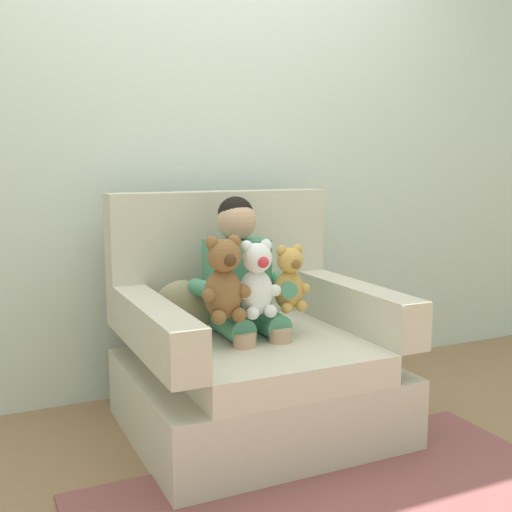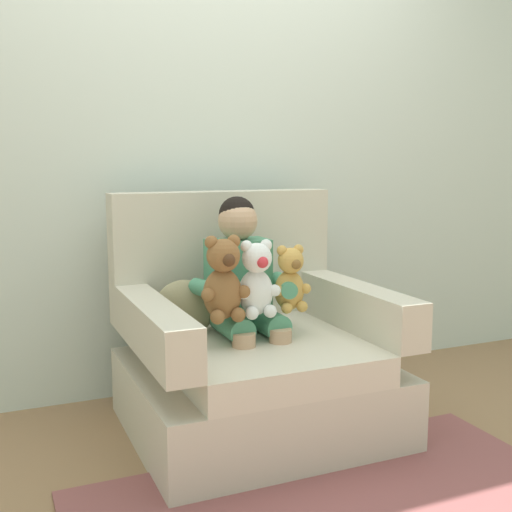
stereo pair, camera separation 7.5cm
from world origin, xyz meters
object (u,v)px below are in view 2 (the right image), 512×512
Objects in this scene: seated_child at (244,284)px; throw_pillow at (184,310)px; armchair at (252,357)px; plush_brown at (223,281)px; plush_white at (257,281)px; plush_honey at (290,280)px.

seated_child is 3.17× the size of throw_pillow.
armchair is at bearing -37.90° from seated_child.
plush_white is at bearing -17.55° from plush_brown.
throw_pillow is (-0.26, 0.12, 0.21)m from armchair.
seated_child is at bearing 25.40° from plush_brown.
seated_child is 0.20m from plush_honey.
armchair is 3.76× the size of plush_honey.
plush_brown is at bearing -126.05° from seated_child.
plush_brown is (-0.15, -0.01, 0.01)m from plush_white.
armchair is at bearing 80.60° from plush_white.
plush_white is 0.37m from throw_pillow.
seated_child is 0.16m from plush_white.
throw_pillow is at bearing 137.64° from plush_white.
seated_child reaches higher than plush_honey.
plush_white is 1.20× the size of throw_pillow.
armchair is at bearing 165.28° from plush_honey.
throw_pillow is (-0.39, 0.22, -0.14)m from plush_honey.
seated_child is 0.23m from plush_brown.
plush_honey is at bearing 15.18° from plush_white.
plush_white is (-0.01, -0.15, 0.04)m from seated_child.
seated_child is at bearing 92.56° from plush_white.
throw_pillow is (-0.24, 0.10, -0.11)m from seated_child.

